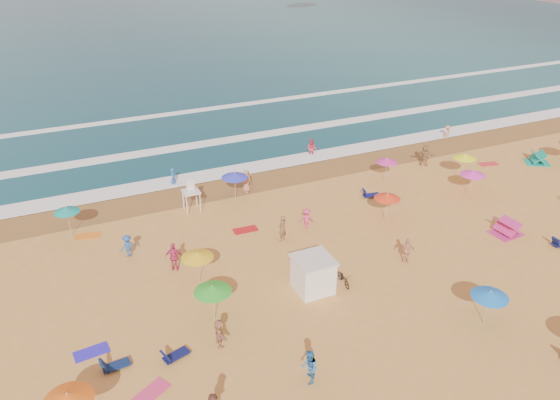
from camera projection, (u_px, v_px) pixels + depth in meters
name	position (u px, v px, depth m)	size (l,w,h in m)	color
ground	(277.00, 272.00, 33.40)	(220.00, 220.00, 0.00)	gold
ocean	(95.00, 33.00, 101.39)	(220.00, 140.00, 0.18)	#0C4756
wet_sand	(214.00, 189.00, 43.51)	(220.00, 220.00, 0.00)	olive
surf_foam	(184.00, 150.00, 50.61)	(200.00, 18.70, 0.05)	white
cabana	(313.00, 275.00, 31.40)	(2.00, 2.00, 2.00)	white
cabana_roof	(314.00, 260.00, 30.91)	(2.20, 2.20, 0.12)	silver
bicycle	(344.00, 278.00, 32.12)	(0.53, 1.53, 0.80)	black
lifeguard_stand	(191.00, 198.00, 39.90)	(1.20, 1.20, 2.10)	white
beach_umbrellas	(315.00, 243.00, 32.59)	(60.84, 25.62, 0.71)	red
loungers	(422.00, 274.00, 32.93)	(43.54, 21.80, 0.34)	#0F204D
towels	(288.00, 307.00, 30.36)	(43.21, 23.15, 0.03)	#B74816
popup_tents	(525.00, 187.00, 42.52)	(13.83, 10.19, 1.20)	#C72C7B
beachgoers	(253.00, 230.00, 36.20)	(48.94, 25.91, 2.14)	#CA3265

